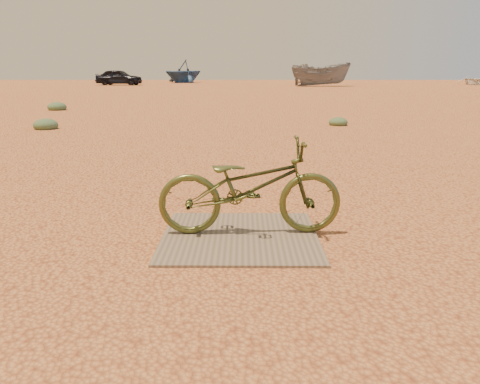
{
  "coord_description": "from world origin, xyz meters",
  "views": [
    {
      "loc": [
        -0.45,
        -4.28,
        1.46
      ],
      "look_at": [
        -0.47,
        -0.35,
        0.42
      ],
      "focal_mm": 35.0,
      "sensor_mm": 36.0,
      "label": 1
    }
  ],
  "objects_px": {
    "bicycle": "(250,187)",
    "boat_mid_right": "(321,74)",
    "plywood_board": "(240,236)",
    "car": "(119,77)",
    "boat_far_right": "(475,80)",
    "boat_far_left": "(183,71)"
  },
  "relations": [
    {
      "from": "bicycle",
      "to": "boat_mid_right",
      "type": "distance_m",
      "value": 37.49
    },
    {
      "from": "plywood_board",
      "to": "car",
      "type": "relative_size",
      "value": 0.34
    },
    {
      "from": "boat_mid_right",
      "to": "boat_far_right",
      "type": "relative_size",
      "value": 1.2
    },
    {
      "from": "bicycle",
      "to": "car",
      "type": "xyz_separation_m",
      "value": [
        -11.38,
        39.65,
        0.25
      ]
    },
    {
      "from": "boat_mid_right",
      "to": "boat_far_right",
      "type": "distance_m",
      "value": 16.08
    },
    {
      "from": "bicycle",
      "to": "boat_far_left",
      "type": "xyz_separation_m",
      "value": [
        -6.41,
        47.05,
        0.75
      ]
    },
    {
      "from": "bicycle",
      "to": "boat_mid_right",
      "type": "bearing_deg",
      "value": -12.69
    },
    {
      "from": "car",
      "to": "boat_far_left",
      "type": "bearing_deg",
      "value": -28.23
    },
    {
      "from": "car",
      "to": "boat_far_right",
      "type": "height_order",
      "value": "car"
    },
    {
      "from": "car",
      "to": "boat_far_right",
      "type": "bearing_deg",
      "value": -81.08
    },
    {
      "from": "boat_far_left",
      "to": "boat_far_right",
      "type": "distance_m",
      "value": 28.86
    },
    {
      "from": "plywood_board",
      "to": "boat_far_right",
      "type": "height_order",
      "value": "boat_far_right"
    },
    {
      "from": "plywood_board",
      "to": "boat_far_right",
      "type": "relative_size",
      "value": 0.33
    },
    {
      "from": "plywood_board",
      "to": "boat_mid_right",
      "type": "bearing_deg",
      "value": 79.86
    },
    {
      "from": "car",
      "to": "boat_mid_right",
      "type": "bearing_deg",
      "value": -93.09
    },
    {
      "from": "car",
      "to": "boat_mid_right",
      "type": "distance_m",
      "value": 18.11
    },
    {
      "from": "plywood_board",
      "to": "boat_mid_right",
      "type": "distance_m",
      "value": 37.59
    },
    {
      "from": "car",
      "to": "boat_far_left",
      "type": "xyz_separation_m",
      "value": [
        4.96,
        7.4,
        0.49
      ]
    },
    {
      "from": "plywood_board",
      "to": "boat_far_left",
      "type": "height_order",
      "value": "boat_far_left"
    },
    {
      "from": "plywood_board",
      "to": "car",
      "type": "xyz_separation_m",
      "value": [
        -11.29,
        39.73,
        0.69
      ]
    },
    {
      "from": "plywood_board",
      "to": "bicycle",
      "type": "bearing_deg",
      "value": 42.27
    },
    {
      "from": "bicycle",
      "to": "boat_far_left",
      "type": "relative_size",
      "value": 0.36
    }
  ]
}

